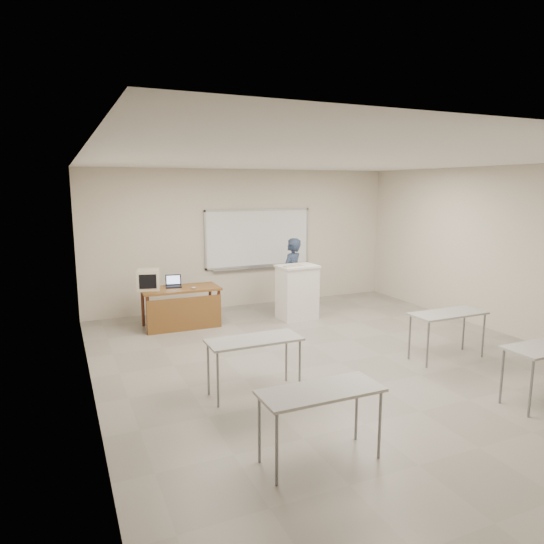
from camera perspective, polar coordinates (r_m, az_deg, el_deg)
name	(u,v)px	position (r m, az deg, el deg)	size (l,w,h in m)	color
floor	(340,363)	(7.54, 8.01, -10.52)	(7.00, 8.00, 0.01)	gray
whiteboard	(258,239)	(10.80, -1.61, 3.92)	(2.48, 0.10, 1.31)	white
student_desks	(399,347)	(6.28, 14.74, -8.49)	(4.40, 2.20, 0.73)	#ADADA8
instructor_desk	(182,300)	(9.22, -10.54, -3.21)	(1.44, 0.72, 0.75)	brown
podium	(297,292)	(9.73, 2.97, -2.35)	(0.77, 0.56, 1.09)	white
crt_monitor	(149,279)	(9.26, -14.27, -0.84)	(0.40, 0.45, 0.38)	beige
laptop	(173,284)	(9.40, -11.56, -1.38)	(0.29, 0.27, 0.22)	black
mouse	(193,288)	(9.14, -9.24, -1.86)	(0.10, 0.06, 0.04)	#A0A3A8
keyboard	(293,266)	(9.45, 2.52, 0.70)	(0.40, 0.13, 0.02)	beige
presenter	(292,276)	(10.15, 2.34, -0.43)	(0.58, 0.38, 1.58)	black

